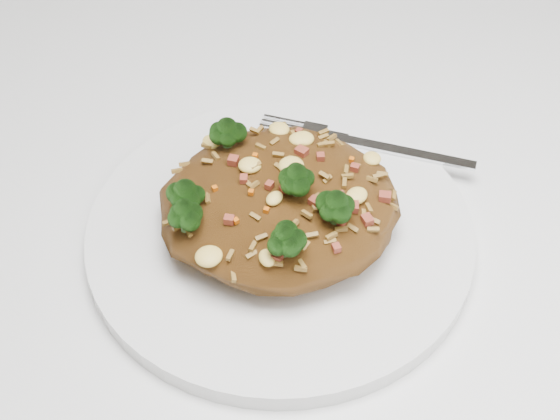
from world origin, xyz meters
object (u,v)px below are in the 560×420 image
at_px(plate, 280,232).
at_px(fork, 376,146).
at_px(fried_rice, 279,196).
at_px(dining_table, 254,377).

height_order(plate, fork, fork).
bearing_deg(fried_rice, fork, 41.03).
bearing_deg(dining_table, fried_rice, 65.21).
xyz_separation_m(plate, fork, (0.08, 0.07, 0.01)).
xyz_separation_m(fried_rice, fork, (0.08, 0.07, -0.03)).
height_order(dining_table, plate, plate).
xyz_separation_m(plate, fried_rice, (-0.00, -0.00, 0.04)).
distance_m(dining_table, fork, 0.19).
relative_size(plate, fork, 1.67).
bearing_deg(dining_table, plate, 64.64).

